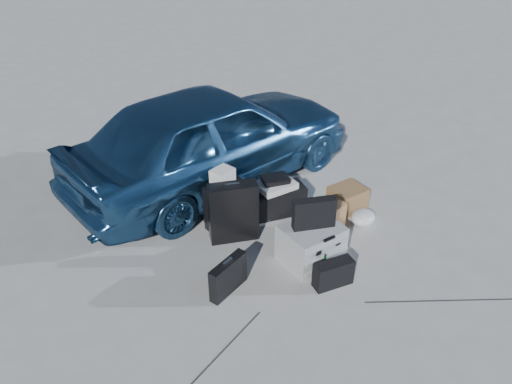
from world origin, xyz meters
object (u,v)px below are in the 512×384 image
briefcase (228,276)px  green_bottle (324,266)px  pelican_case (311,244)px  duffel_bag (275,201)px  car (212,136)px  cardboard_box (347,198)px  suitcase_left (233,212)px  suitcase_right (225,205)px

briefcase → green_bottle: bearing=-41.1°
pelican_case → duffel_bag: 0.97m
car → green_bottle: 2.38m
briefcase → green_bottle: 1.00m
cardboard_box → green_bottle: cardboard_box is taller
suitcase_left → duffel_bag: (0.69, 0.11, -0.17)m
car → suitcase_left: bearing=152.8°
suitcase_right → duffel_bag: suitcase_right is taller
suitcase_right → cardboard_box: 1.55m
green_bottle → car: bearing=86.6°
pelican_case → cardboard_box: size_ratio=1.49×
briefcase → pelican_case: bearing=-24.6°
pelican_case → suitcase_right: bearing=111.2°
suitcase_right → cardboard_box: bearing=-25.2°
car → suitcase_right: car is taller
pelican_case → suitcase_left: 0.94m
suitcase_left → cardboard_box: bearing=10.1°
pelican_case → green_bottle: bearing=-100.4°
suitcase_left → car: bearing=90.7°
car → suitcase_right: bearing=150.1°
briefcase → suitcase_left: (0.54, 0.69, 0.17)m
briefcase → suitcase_left: size_ratio=0.66×
car → cardboard_box: bearing=-152.8°
pelican_case → green_bottle: pelican_case is taller
briefcase → suitcase_left: 0.89m
suitcase_left → duffel_bag: 0.72m
cardboard_box → briefcase: bearing=-170.5°
car → briefcase: size_ratio=8.39×
suitcase_right → green_bottle: (0.31, -1.37, -0.15)m
duffel_bag → green_bottle: size_ratio=2.66×
car → suitcase_left: car is taller
briefcase → cardboard_box: briefcase is taller
car → cardboard_box: size_ratio=9.84×
cardboard_box → green_bottle: bearing=-145.8°
duffel_bag → suitcase_right: bearing=-177.9°
duffel_bag → cardboard_box: size_ratio=1.81×
pelican_case → suitcase_left: (-0.44, 0.82, 0.14)m
briefcase → green_bottle: briefcase is taller
car → pelican_case: 2.09m
briefcase → duffel_bag: briefcase is taller
suitcase_left → cardboard_box: size_ratio=1.77×
suitcase_right → briefcase: bearing=-123.4°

